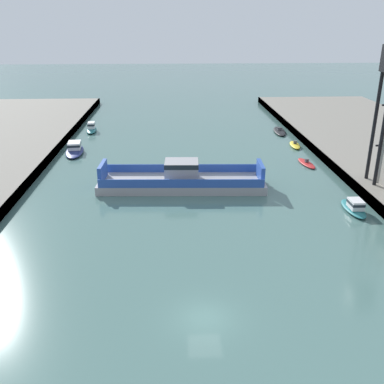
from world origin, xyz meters
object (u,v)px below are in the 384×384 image
Objects in this scene: moored_boat_upstream_a at (280,131)px; moored_boat_mid_right at (75,149)px; moored_boat_near_right at (354,207)px; moored_boat_upstream_b at (307,163)px; moored_boat_far_left at (295,145)px; moored_boat_near_left at (92,128)px; chain_ferry at (182,180)px.

moored_boat_mid_right is at bearing -161.96° from moored_boat_upstream_a.
moored_boat_near_right is 1.03× the size of moored_boat_upstream_b.
moored_boat_upstream_a is at bearing 91.61° from moored_boat_far_left.
moored_boat_near_left is 14.60m from moored_boat_mid_right.
moored_boat_near_right is 1.08× the size of moored_boat_far_left.
moored_boat_mid_right is (-36.71, 25.58, 0.06)m from moored_boat_near_right.
moored_boat_near_right is (19.48, -8.59, -0.53)m from chain_ferry.
moored_boat_mid_right reaches higher than moored_boat_upstream_a.
moored_boat_upstream_a is (36.99, 12.05, -0.36)m from moored_boat_mid_right.
moored_boat_near_left is at bearing 88.59° from moored_boat_mid_right.
moored_boat_far_left is at bearing 84.76° from moored_boat_upstream_b.
moored_boat_near_left is at bearing 176.02° from moored_boat_upstream_a.
chain_ferry is 27.56m from moored_boat_far_left.
moored_boat_near_right is 27.51m from moored_boat_far_left.
chain_ferry is 2.82× the size of moored_boat_upstream_a.
moored_boat_mid_right reaches higher than moored_boat_far_left.
moored_boat_far_left is at bearing -18.95° from moored_boat_near_left.
moored_boat_near_left is at bearing 132.14° from moored_boat_near_right.
moored_boat_near_right reaches higher than moored_boat_upstream_a.
moored_boat_upstream_a is at bearing 55.77° from chain_ferry.
moored_boat_upstream_b is (19.12, 8.85, -0.89)m from chain_ferry.
moored_boat_mid_right is at bearing 145.13° from moored_boat_near_right.
moored_boat_upstream_a is at bearing 88.19° from moored_boat_upstream_b.
moored_boat_upstream_a is at bearing 18.04° from moored_boat_mid_right.
moored_boat_mid_right is 1.11× the size of moored_boat_upstream_a.
moored_boat_far_left is (37.28, 1.92, -0.36)m from moored_boat_mid_right.
moored_boat_upstream_b is at bearing -95.24° from moored_boat_far_left.
chain_ferry is 35.81m from moored_boat_near_left.
moored_boat_far_left is 10.13m from moored_boat_upstream_a.
moored_boat_mid_right is (-17.23, 16.99, -0.47)m from chain_ferry.
chain_ferry is 21.09m from moored_boat_upstream_b.
moored_boat_near_left is (-16.88, 31.58, -0.43)m from chain_ferry.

